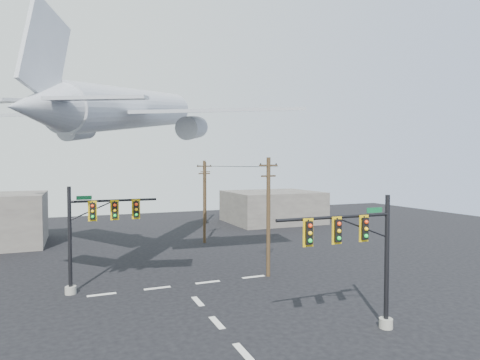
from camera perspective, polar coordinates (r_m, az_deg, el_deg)
name	(u,v)px	position (r m, az deg, el deg)	size (l,w,h in m)	color
ground	(243,352)	(21.79, 0.43, -23.25)	(120.00, 120.00, 0.00)	black
lane_markings	(210,315)	(26.39, -4.31, -18.57)	(14.00, 21.20, 0.01)	silver
signal_mast_near	(362,256)	(23.43, 17.00, -10.30)	(7.48, 0.84, 7.65)	gray
signal_mast_far	(92,233)	(31.51, -20.24, -7.06)	(6.60, 0.86, 7.80)	gray
utility_pole_a	(268,214)	(33.63, 4.06, -4.90)	(1.95, 0.70, 9.97)	#42301C
utility_pole_b	(204,200)	(48.08, -5.09, -2.84)	(1.96, 0.63, 9.85)	#42301C
utility_pole_c	(205,191)	(64.72, -4.95, -1.58)	(2.00, 0.33, 9.77)	#42301C
power_lines	(215,167)	(48.55, -3.52, 1.92)	(6.92, 31.74, 0.13)	black
airliner	(134,110)	(38.10, -14.82, 9.64)	(26.78, 29.41, 8.48)	#B1B5BD
building_right	(272,207)	(65.61, 4.61, -3.82)	(14.00, 12.00, 5.00)	slate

